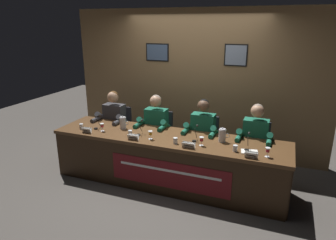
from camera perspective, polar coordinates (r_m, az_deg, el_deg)
ground_plane at (r=4.83m, az=-0.00°, el=-11.40°), size 12.00×12.00×0.00m
wall_back_panelled at (r=5.59m, az=5.06°, el=6.84°), size 4.70×0.14×2.60m
conference_table at (r=4.50m, az=-0.50°, el=-6.26°), size 3.50×0.85×0.75m
chair_far_left at (r=5.63m, az=-9.16°, el=-2.32°), size 0.44×0.44×0.91m
panelist_far_left at (r=5.38m, az=-10.37°, el=-0.21°), size 0.51×0.48×1.24m
nameplate_far_left at (r=4.80m, az=-14.93°, el=-1.85°), size 0.15×0.06×0.08m
juice_glass_far_left at (r=4.80m, az=-12.20°, el=-1.07°), size 0.06×0.06×0.12m
water_cup_far_left at (r=4.99m, az=-15.86°, el=-1.20°), size 0.06×0.06×0.08m
microphone_far_left at (r=4.94m, az=-13.09°, el=-0.71°), size 0.06×0.17×0.22m
chair_center_left at (r=5.28m, az=-1.64°, el=-3.42°), size 0.44×0.44×0.91m
panelist_center_left at (r=5.02m, az=-2.56°, el=-1.23°), size 0.51×0.48×1.24m
nameplate_center_left at (r=4.39m, az=-6.52°, el=-3.18°), size 0.17×0.06×0.08m
juice_glass_center_left at (r=4.37m, az=-3.30°, el=-2.53°), size 0.06×0.06×0.12m
water_cup_center_left at (r=4.54m, az=-7.06°, el=-2.51°), size 0.06×0.06×0.08m
microphone_center_left at (r=4.56m, az=-5.34°, el=-1.86°), size 0.06×0.17×0.22m
chair_center_right at (r=5.05m, az=6.77°, el=-4.59°), size 0.44×0.44×0.91m
panelist_center_right at (r=4.77m, az=6.27°, el=-2.35°), size 0.51×0.48×1.24m
nameplate_center_right at (r=4.09m, az=3.84°, el=-4.70°), size 0.18×0.06×0.08m
juice_glass_center_right at (r=4.16m, az=6.27°, el=-3.67°), size 0.06×0.06×0.12m
water_cup_center_right at (r=4.23m, az=1.40°, el=-3.93°), size 0.06×0.06×0.08m
microphone_center_right at (r=4.32m, az=5.10°, el=-2.97°), size 0.06×0.17×0.22m
chair_far_right at (r=4.93m, az=15.82°, el=-5.73°), size 0.44×0.44×0.91m
panelist_far_right at (r=4.64m, az=15.84°, el=-3.51°), size 0.51×0.48×1.24m
nameplate_far_right at (r=3.93m, az=15.27°, el=-6.30°), size 0.16×0.06×0.08m
juice_glass_far_right at (r=3.99m, az=18.12°, el=-5.43°), size 0.06×0.06×0.12m
water_cup_far_right at (r=4.07m, az=12.42°, el=-5.25°), size 0.06×0.06×0.08m
microphone_far_right at (r=4.15m, az=14.61°, el=-4.42°), size 0.06×0.17×0.22m
water_pitcher_left_side at (r=4.85m, az=-8.40°, el=-0.52°), size 0.15×0.10×0.21m
water_pitcher_right_side at (r=4.34m, az=10.11°, el=-2.83°), size 0.15×0.10×0.21m
document_stack_far_right at (r=4.10m, az=14.96°, el=-5.75°), size 0.23×0.19×0.01m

